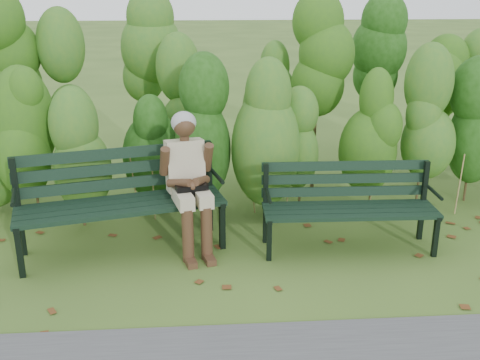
{
  "coord_description": "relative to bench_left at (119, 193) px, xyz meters",
  "views": [
    {
      "loc": [
        -0.37,
        -4.68,
        2.5
      ],
      "look_at": [
        0.0,
        0.35,
        0.75
      ],
      "focal_mm": 42.0,
      "sensor_mm": 36.0,
      "label": 1
    }
  ],
  "objects": [
    {
      "name": "ground",
      "position": [
        1.17,
        -0.53,
        -0.58
      ],
      "size": [
        80.0,
        80.0,
        0.0
      ],
      "primitive_type": "plane",
      "color": "#3D5A21"
    },
    {
      "name": "hedge_band",
      "position": [
        1.17,
        1.33,
        0.68
      ],
      "size": [
        11.04,
        1.67,
        2.42
      ],
      "color": "#47381E",
      "rests_on": "ground"
    },
    {
      "name": "leaf_litter",
      "position": [
        1.33,
        -0.7,
        -0.58
      ],
      "size": [
        5.67,
        2.28,
        0.01
      ],
      "color": "brown",
      "rests_on": "ground"
    },
    {
      "name": "bench_left",
      "position": [
        0.0,
        0.0,
        0.0
      ],
      "size": [
        2.07,
        1.1,
        0.99
      ],
      "color": "black",
      "rests_on": "ground"
    },
    {
      "name": "bench_right",
      "position": [
        2.25,
        -0.12,
        -0.08
      ],
      "size": [
        1.7,
        0.59,
        0.84
      ],
      "color": "black",
      "rests_on": "ground"
    },
    {
      "name": "seated_woman",
      "position": [
        0.68,
        -0.04,
        0.2
      ],
      "size": [
        0.55,
        0.81,
        1.36
      ],
      "color": "#BEB18E",
      "rests_on": "ground"
    }
  ]
}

